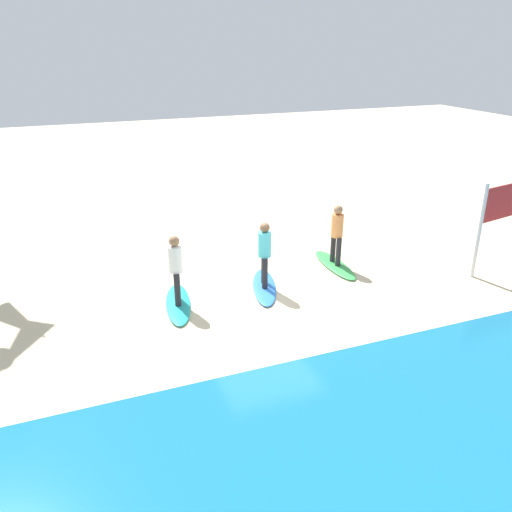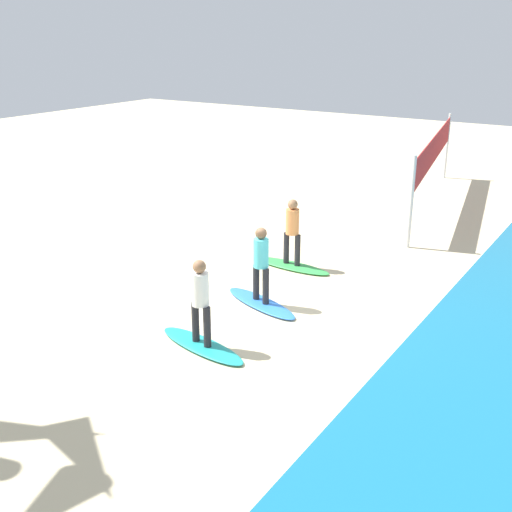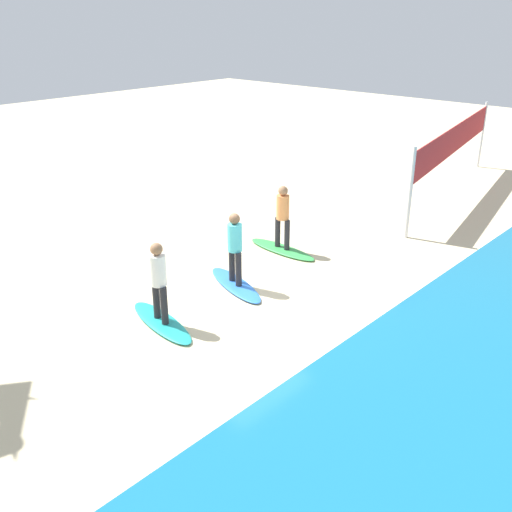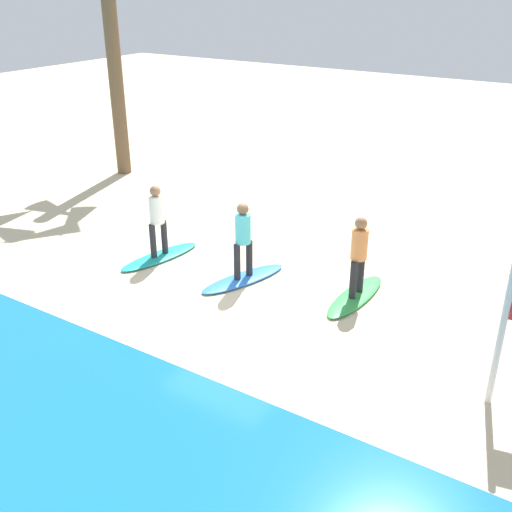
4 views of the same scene
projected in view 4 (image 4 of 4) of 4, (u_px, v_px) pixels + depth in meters
name	position (u px, v px, depth m)	size (l,w,h in m)	color
ground_plane	(235.00, 283.00, 12.63)	(60.00, 60.00, 0.00)	beige
surfboard_green	(355.00, 296.00, 12.04)	(2.10, 0.56, 0.09)	green
surfer_green	(359.00, 251.00, 11.62)	(0.32, 0.46, 1.64)	#232328
surfboard_blue	(243.00, 279.00, 12.74)	(2.10, 0.56, 0.09)	blue
surfer_blue	(243.00, 235.00, 12.32)	(0.32, 0.44, 1.64)	#232328
surfboard_teal	(160.00, 256.00, 13.74)	(2.10, 0.56, 0.09)	teal
surfer_teal	(157.00, 216.00, 13.32)	(0.32, 0.45, 1.64)	#232328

